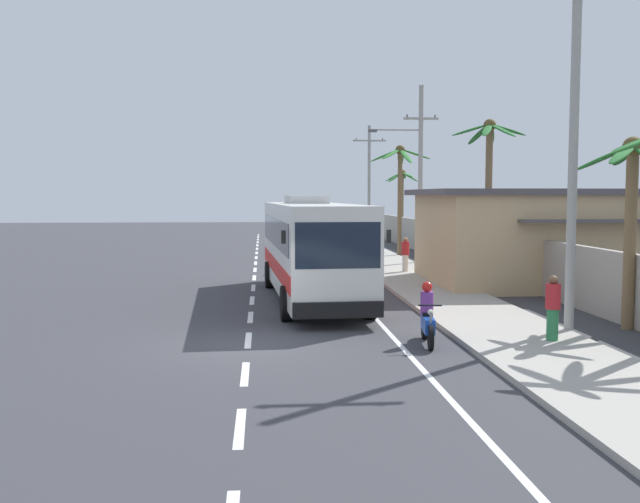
{
  "coord_description": "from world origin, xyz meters",
  "views": [
    {
      "loc": [
        0.37,
        -17.4,
        3.67
      ],
      "look_at": [
        2.37,
        7.47,
        1.7
      ],
      "focal_mm": 40.34,
      "sensor_mm": 36.0,
      "label": 1
    }
  ],
  "objects_px": {
    "pedestrian_near_kerb": "(372,246)",
    "utility_pole_far": "(369,181)",
    "pedestrian_midwalk": "(553,307)",
    "pedestrian_far_walk": "(405,254)",
    "roadside_building": "(613,236)",
    "palm_nearest": "(400,175)",
    "palm_second": "(489,167)",
    "coach_bus_foreground": "(311,246)",
    "motorcycle_trailing": "(335,259)",
    "utility_pole_nearest": "(574,131)",
    "palm_farthest": "(402,190)",
    "utility_pole_mid": "(418,170)",
    "palm_fourth": "(631,196)",
    "motorcycle_beside_bus": "(427,319)"
  },
  "relations": [
    {
      "from": "pedestrian_near_kerb",
      "to": "pedestrian_far_walk",
      "type": "relative_size",
      "value": 1.13
    },
    {
      "from": "motorcycle_beside_bus",
      "to": "palm_second",
      "type": "distance_m",
      "value": 16.28
    },
    {
      "from": "coach_bus_foreground",
      "to": "roadside_building",
      "type": "distance_m",
      "value": 13.21
    },
    {
      "from": "palm_nearest",
      "to": "pedestrian_near_kerb",
      "type": "bearing_deg",
      "value": -113.73
    },
    {
      "from": "pedestrian_near_kerb",
      "to": "utility_pole_far",
      "type": "distance_m",
      "value": 20.75
    },
    {
      "from": "motorcycle_beside_bus",
      "to": "pedestrian_midwalk",
      "type": "height_order",
      "value": "pedestrian_midwalk"
    },
    {
      "from": "motorcycle_trailing",
      "to": "palm_fourth",
      "type": "distance_m",
      "value": 16.8
    },
    {
      "from": "palm_nearest",
      "to": "palm_second",
      "type": "xyz_separation_m",
      "value": [
        2.1,
        -10.12,
        0.08
      ]
    },
    {
      "from": "coach_bus_foreground",
      "to": "motorcycle_trailing",
      "type": "bearing_deg",
      "value": 78.9
    },
    {
      "from": "pedestrian_near_kerb",
      "to": "palm_farthest",
      "type": "xyz_separation_m",
      "value": [
        5.01,
        17.76,
        2.95
      ]
    },
    {
      "from": "utility_pole_mid",
      "to": "pedestrian_near_kerb",
      "type": "bearing_deg",
      "value": -157.12
    },
    {
      "from": "motorcycle_beside_bus",
      "to": "pedestrian_midwalk",
      "type": "bearing_deg",
      "value": -8.81
    },
    {
      "from": "motorcycle_trailing",
      "to": "utility_pole_nearest",
      "type": "xyz_separation_m",
      "value": [
        4.54,
        -15.9,
        4.66
      ]
    },
    {
      "from": "utility_pole_far",
      "to": "roadside_building",
      "type": "bearing_deg",
      "value": -77.83
    },
    {
      "from": "roadside_building",
      "to": "pedestrian_midwalk",
      "type": "bearing_deg",
      "value": -122.2
    },
    {
      "from": "pedestrian_midwalk",
      "to": "pedestrian_far_walk",
      "type": "distance_m",
      "value": 15.85
    },
    {
      "from": "utility_pole_mid",
      "to": "palm_fourth",
      "type": "height_order",
      "value": "utility_pole_mid"
    },
    {
      "from": "utility_pole_nearest",
      "to": "palm_farthest",
      "type": "xyz_separation_m",
      "value": [
        2.54,
        35.77,
        -1.28
      ]
    },
    {
      "from": "palm_second",
      "to": "palm_fourth",
      "type": "bearing_deg",
      "value": -90.85
    },
    {
      "from": "palm_second",
      "to": "palm_fourth",
      "type": "height_order",
      "value": "palm_second"
    },
    {
      "from": "palm_nearest",
      "to": "palm_second",
      "type": "height_order",
      "value": "palm_second"
    },
    {
      "from": "palm_nearest",
      "to": "palm_second",
      "type": "relative_size",
      "value": 0.93
    },
    {
      "from": "pedestrian_near_kerb",
      "to": "utility_pole_far",
      "type": "xyz_separation_m",
      "value": [
        2.87,
        20.22,
        3.7
      ]
    },
    {
      "from": "palm_farthest",
      "to": "roadside_building",
      "type": "bearing_deg",
      "value": -81.35
    },
    {
      "from": "coach_bus_foreground",
      "to": "pedestrian_far_walk",
      "type": "relative_size",
      "value": 7.58
    },
    {
      "from": "pedestrian_far_walk",
      "to": "palm_farthest",
      "type": "relative_size",
      "value": 0.28
    },
    {
      "from": "utility_pole_mid",
      "to": "pedestrian_far_walk",
      "type": "bearing_deg",
      "value": -109.0
    },
    {
      "from": "pedestrian_midwalk",
      "to": "palm_farthest",
      "type": "xyz_separation_m",
      "value": [
        3.53,
        37.08,
        3.06
      ]
    },
    {
      "from": "coach_bus_foreground",
      "to": "palm_second",
      "type": "relative_size",
      "value": 1.7
    },
    {
      "from": "coach_bus_foreground",
      "to": "motorcycle_trailing",
      "type": "height_order",
      "value": "coach_bus_foreground"
    },
    {
      "from": "coach_bus_foreground",
      "to": "palm_second",
      "type": "bearing_deg",
      "value": 38.67
    },
    {
      "from": "coach_bus_foreground",
      "to": "palm_nearest",
      "type": "relative_size",
      "value": 1.82
    },
    {
      "from": "palm_farthest",
      "to": "motorcycle_trailing",
      "type": "bearing_deg",
      "value": -109.62
    },
    {
      "from": "motorcycle_beside_bus",
      "to": "pedestrian_near_kerb",
      "type": "bearing_deg",
      "value": 85.44
    },
    {
      "from": "motorcycle_beside_bus",
      "to": "palm_farthest",
      "type": "distance_m",
      "value": 37.34
    },
    {
      "from": "motorcycle_trailing",
      "to": "utility_pole_nearest",
      "type": "relative_size",
      "value": 0.19
    },
    {
      "from": "coach_bus_foreground",
      "to": "pedestrian_midwalk",
      "type": "distance_m",
      "value": 9.79
    },
    {
      "from": "palm_nearest",
      "to": "palm_farthest",
      "type": "xyz_separation_m",
      "value": [
        2.49,
        12.03,
        -0.83
      ]
    },
    {
      "from": "coach_bus_foreground",
      "to": "roadside_building",
      "type": "bearing_deg",
      "value": 15.71
    },
    {
      "from": "utility_pole_far",
      "to": "palm_fourth",
      "type": "distance_m",
      "value": 37.57
    },
    {
      "from": "motorcycle_beside_bus",
      "to": "pedestrian_far_walk",
      "type": "distance_m",
      "value": 15.59
    },
    {
      "from": "palm_fourth",
      "to": "motorcycle_beside_bus",
      "type": "bearing_deg",
      "value": -165.31
    },
    {
      "from": "pedestrian_near_kerb",
      "to": "utility_pole_mid",
      "type": "relative_size",
      "value": 0.19
    },
    {
      "from": "pedestrian_midwalk",
      "to": "utility_pole_nearest",
      "type": "distance_m",
      "value": 4.64
    },
    {
      "from": "utility_pole_far",
      "to": "palm_nearest",
      "type": "relative_size",
      "value": 1.38
    },
    {
      "from": "palm_nearest",
      "to": "palm_farthest",
      "type": "relative_size",
      "value": 1.18
    },
    {
      "from": "motorcycle_trailing",
      "to": "pedestrian_far_walk",
      "type": "bearing_deg",
      "value": -23.68
    },
    {
      "from": "motorcycle_trailing",
      "to": "utility_pole_far",
      "type": "bearing_deg",
      "value": 77.52
    },
    {
      "from": "pedestrian_near_kerb",
      "to": "palm_fourth",
      "type": "height_order",
      "value": "palm_fourth"
    },
    {
      "from": "motorcycle_trailing",
      "to": "utility_pole_nearest",
      "type": "distance_m",
      "value": 17.18
    }
  ]
}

